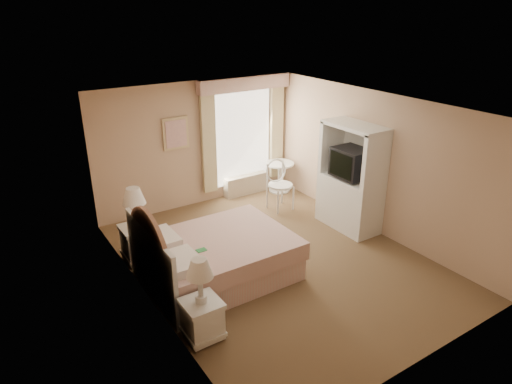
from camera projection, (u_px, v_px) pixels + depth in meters
room at (278, 188)px, 6.92m from camera, size 4.21×5.51×2.51m
window at (244, 133)px, 9.46m from camera, size 2.05×0.22×2.51m
framed_art at (176, 134)px, 8.67m from camera, size 0.52×0.04×0.62m
bed at (212, 258)px, 6.76m from camera, size 2.15×1.68×1.48m
nightstand_near at (202, 309)px, 5.54m from camera, size 0.46×0.46×1.10m
nightstand_far at (138, 233)px, 7.25m from camera, size 0.51×0.51×1.22m
round_table at (280, 172)px, 9.93m from camera, size 0.62×0.62×0.65m
cafe_chair at (278, 181)px, 9.05m from camera, size 0.49×0.49×1.01m
armoire at (351, 186)px, 8.21m from camera, size 0.58×1.17×1.94m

